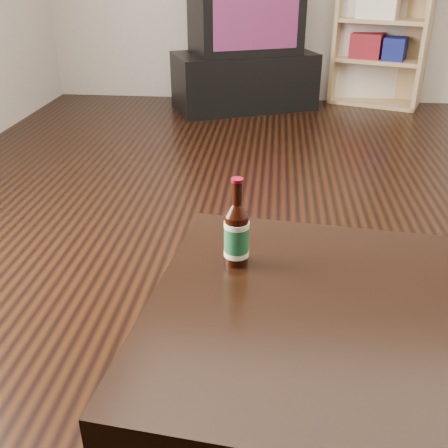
# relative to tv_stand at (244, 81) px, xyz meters

# --- Properties ---
(floor) EXTENTS (5.00, 6.00, 0.01)m
(floor) POSITION_rel_tv_stand_xyz_m (0.76, -2.67, -0.23)
(floor) COLOR black
(floor) RESTS_ON ground
(tv_stand) EXTENTS (1.28, 0.97, 0.46)m
(tv_stand) POSITION_rel_tv_stand_xyz_m (0.00, 0.00, 0.00)
(tv_stand) COLOR black
(tv_stand) RESTS_ON floor
(tv) EXTENTS (0.97, 0.80, 0.63)m
(tv) POSITION_rel_tv_stand_xyz_m (0.00, -0.00, 0.54)
(tv) COLOR black
(tv) RESTS_ON tv_stand
(bookshelf) EXTENTS (0.82, 0.58, 1.39)m
(bookshelf) POSITION_rel_tv_stand_xyz_m (1.14, 0.28, 0.49)
(bookshelf) COLOR #A7825B
(bookshelf) RESTS_ON floor
(beer_bottle) EXTENTS (0.08, 0.08, 0.22)m
(beer_bottle) POSITION_rel_tv_stand_xyz_m (0.20, -3.40, 0.35)
(beer_bottle) COLOR black
(beer_bottle) RESTS_ON coffee_table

